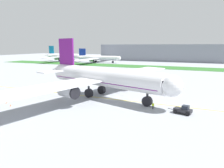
% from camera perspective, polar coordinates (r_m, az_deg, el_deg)
% --- Properties ---
extents(ground_plane, '(600.00, 600.00, 0.00)m').
position_cam_1_polar(ground_plane, '(64.31, -0.70, -4.15)').
color(ground_plane, '#9399A0').
rests_on(ground_plane, ground).
extents(apron_taxi_line, '(280.00, 0.36, 0.01)m').
position_cam_1_polar(apron_taxi_line, '(64.17, -0.76, -4.18)').
color(apron_taxi_line, yellow).
rests_on(apron_taxi_line, ground).
extents(grass_median_strip, '(320.00, 24.00, 0.10)m').
position_cam_1_polar(grass_median_strip, '(161.26, 14.28, 4.56)').
color(grass_median_strip, '#2D6628').
rests_on(grass_median_strip, ground).
extents(airliner_foreground, '(52.02, 82.41, 19.18)m').
position_cam_1_polar(airliner_foreground, '(65.39, -3.04, 1.92)').
color(airliner_foreground, white).
rests_on(airliner_foreground, ground).
extents(pushback_tug, '(6.07, 3.26, 2.18)m').
position_cam_1_polar(pushback_tug, '(53.08, 19.52, -6.91)').
color(pushback_tug, '#26262B').
rests_on(pushback_tug, ground).
extents(ground_crew_wingwalker_port, '(0.53, 0.47, 1.75)m').
position_cam_1_polar(ground_crew_wingwalker_port, '(70.08, -6.67, -2.07)').
color(ground_crew_wingwalker_port, black).
rests_on(ground_crew_wingwalker_port, ground).
extents(ground_crew_marshaller_front, '(0.61, 0.33, 1.75)m').
position_cam_1_polar(ground_crew_marshaller_front, '(54.69, 11.52, -5.90)').
color(ground_crew_marshaller_front, black).
rests_on(ground_crew_marshaller_front, ground).
extents(traffic_cone_near_nose, '(0.36, 0.36, 0.58)m').
position_cam_1_polar(traffic_cone_near_nose, '(63.13, -26.79, -5.35)').
color(traffic_cone_near_nose, '#F2590C').
rests_on(traffic_cone_near_nose, ground).
extents(traffic_cone_port_wing, '(0.36, 0.36, 0.58)m').
position_cam_1_polar(traffic_cone_port_wing, '(66.78, -27.72, -4.59)').
color(traffic_cone_port_wing, '#F2590C').
rests_on(traffic_cone_port_wing, ground).
extents(traffic_cone_starboard_wing, '(0.36, 0.36, 0.58)m').
position_cam_1_polar(traffic_cone_starboard_wing, '(69.63, -26.63, -3.91)').
color(traffic_cone_starboard_wing, '#F2590C').
rests_on(traffic_cone_starboard_wing, ground).
extents(service_truck_fuel_bowser, '(6.46, 3.80, 3.03)m').
position_cam_1_polar(service_truck_fuel_bowser, '(111.13, -5.64, 2.99)').
color(service_truck_fuel_bowser, black).
rests_on(service_truck_fuel_bowser, ground).
extents(service_truck_catering_van, '(5.83, 3.01, 3.17)m').
position_cam_1_polar(service_truck_catering_van, '(109.59, 2.64, 2.95)').
color(service_truck_catering_van, '#B21E19').
rests_on(service_truck_catering_van, ground).
extents(parked_airliner_far_left, '(42.04, 65.10, 16.48)m').
position_cam_1_polar(parked_airliner_far_left, '(225.10, -13.82, 7.67)').
color(parked_airliner_far_left, white).
rests_on(parked_airliner_far_left, ground).
extents(parked_airliner_far_centre, '(49.08, 79.42, 13.82)m').
position_cam_1_polar(parked_airliner_far_centre, '(202.76, -4.21, 7.38)').
color(parked_airliner_far_centre, white).
rests_on(parked_airliner_far_centre, ground).
extents(terminal_building, '(135.56, 20.00, 18.00)m').
position_cam_1_polar(terminal_building, '(229.26, 13.54, 8.58)').
color(terminal_building, gray).
rests_on(terminal_building, ground).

